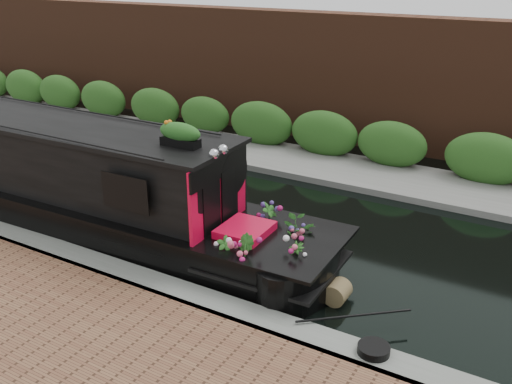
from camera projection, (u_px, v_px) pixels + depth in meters
The scene contains 8 objects.
ground at pixel (231, 220), 13.01m from camera, with size 80.00×80.00×0.00m, color black.
near_bank_coping at pixel (133, 286), 10.37m from camera, with size 40.00×0.60×0.50m, color slate.
far_bank_path at pixel (310, 166), 16.36m from camera, with size 40.00×2.40×0.34m, color slate.
far_hedge at pixel (323, 158), 17.08m from camera, with size 40.00×1.10×2.80m, color #28551C.
far_brick_wall at pixel (349, 140), 18.76m from camera, with size 40.00×1.00×8.00m, color #4C2919.
narrowboat at pixel (58, 183), 12.72m from camera, with size 12.76×2.59×2.99m.
rope_fender at pixel (337, 292), 9.80m from camera, with size 0.40×0.40×0.42m, color brown.
coiled_mooring_rope at pixel (374, 349), 8.19m from camera, with size 0.47×0.47×0.12m, color black.
Camera 1 is at (6.47, -9.89, 5.50)m, focal length 40.00 mm.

